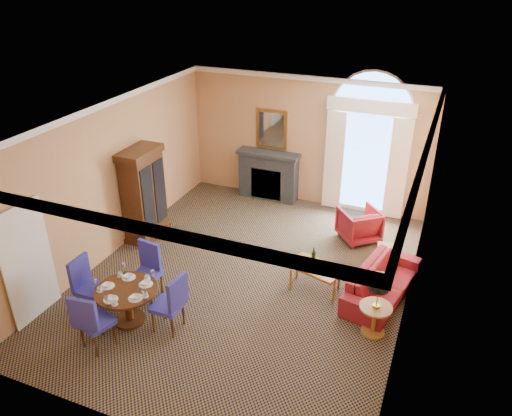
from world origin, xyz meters
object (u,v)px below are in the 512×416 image
at_px(armoire, 144,195).
at_px(dining_table, 127,297).
at_px(coffee_table, 315,268).
at_px(sofa, 382,282).
at_px(side_table, 377,299).
at_px(armchair, 359,224).

relative_size(armoire, dining_table, 1.93).
xyz_separation_m(armoire, dining_table, (1.36, -2.64, -0.48)).
bearing_deg(coffee_table, sofa, 29.79).
height_order(coffee_table, side_table, side_table).
bearing_deg(coffee_table, dining_table, -124.66).
bearing_deg(armchair, armoire, -19.94).
relative_size(armoire, sofa, 1.00).
relative_size(armchair, coffee_table, 0.73).
relative_size(sofa, coffee_table, 1.86).
relative_size(armoire, armchair, 2.54).
relative_size(coffee_table, side_table, 1.02).
xyz_separation_m(dining_table, side_table, (3.96, 1.29, 0.18)).
bearing_deg(dining_table, armchair, 54.24).
relative_size(sofa, side_table, 1.89).
height_order(armchair, coffee_table, coffee_table).
xyz_separation_m(armoire, armchair, (4.43, 1.62, -0.63)).
height_order(sofa, armchair, armchair).
bearing_deg(coffee_table, side_table, -15.56).
xyz_separation_m(armchair, coffee_table, (-0.38, -2.16, 0.10)).
bearing_deg(side_table, coffee_table, 147.14).
distance_m(armchair, coffee_table, 2.19).
bearing_deg(armoire, sofa, -2.90).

